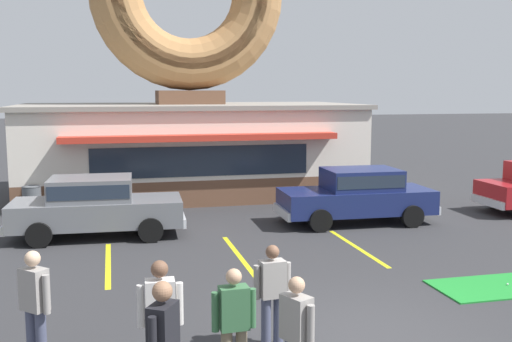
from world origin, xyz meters
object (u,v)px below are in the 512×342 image
object	(u,v)px
car_grey	(95,204)
trash_bin	(32,201)
pedestrian_blue_sweater_man	(272,291)
pedestrian_clipboard_woman	(161,317)
pedestrian_beanie_man	(296,332)
pedestrian_crossing_woman	(35,303)
car_navy	(358,194)
golf_ball	(508,284)
pedestrian_leather_jacket_man	(234,322)

from	to	relation	value
car_grey	trash_bin	xyz separation A→B (m)	(-1.95, 2.98, -0.37)
pedestrian_blue_sweater_man	trash_bin	size ratio (longest dim) A/B	1.62
pedestrian_clipboard_woman	pedestrian_beanie_man	xyz separation A→B (m)	(1.61, -0.74, -0.07)
car_grey	pedestrian_crossing_woman	world-z (taller)	pedestrian_crossing_woman
pedestrian_blue_sweater_man	trash_bin	distance (m)	11.69
pedestrian_blue_sweater_man	car_navy	bearing A→B (deg)	58.58
car_grey	pedestrian_clipboard_woman	size ratio (longest dim) A/B	2.72
car_grey	pedestrian_crossing_woman	bearing A→B (deg)	-94.92
golf_ball	pedestrian_blue_sweater_man	bearing A→B (deg)	-163.51
car_navy	golf_ball	bearing A→B (deg)	-84.33
pedestrian_blue_sweater_man	trash_bin	world-z (taller)	pedestrian_blue_sweater_man
car_navy	pedestrian_clipboard_woman	xyz separation A→B (m)	(-6.41, -8.52, 0.08)
golf_ball	pedestrian_clipboard_woman	size ratio (longest dim) A/B	0.02
golf_ball	pedestrian_leather_jacket_man	xyz separation A→B (m)	(-6.09, -2.64, 0.82)
car_navy	pedestrian_blue_sweater_man	size ratio (longest dim) A/B	2.93
pedestrian_beanie_man	trash_bin	world-z (taller)	pedestrian_beanie_man
pedestrian_crossing_woman	trash_bin	distance (m)	10.64
pedestrian_crossing_woman	pedestrian_beanie_man	bearing A→B (deg)	-28.18
pedestrian_leather_jacket_man	trash_bin	size ratio (longest dim) A/B	1.63
golf_ball	pedestrian_leather_jacket_man	bearing A→B (deg)	-156.55
pedestrian_leather_jacket_man	trash_bin	distance (m)	12.41
car_grey	pedestrian_clipboard_woman	distance (m)	8.65
pedestrian_beanie_man	car_navy	bearing A→B (deg)	62.59
golf_ball	car_grey	distance (m)	10.15
car_navy	pedestrian_leather_jacket_man	distance (m)	10.30
car_navy	pedestrian_leather_jacket_man	size ratio (longest dim) A/B	2.90
pedestrian_blue_sweater_man	pedestrian_beanie_man	world-z (taller)	pedestrian_beanie_man
golf_ball	pedestrian_blue_sweater_man	distance (m)	5.56
golf_ball	pedestrian_clipboard_woman	bearing A→B (deg)	-160.87
car_grey	trash_bin	world-z (taller)	car_grey
car_navy	pedestrian_clipboard_woman	bearing A→B (deg)	-126.97
car_navy	trash_bin	size ratio (longest dim) A/B	4.73
pedestrian_crossing_woman	pedestrian_clipboard_woman	bearing A→B (deg)	-31.48
golf_ball	pedestrian_clipboard_woman	distance (m)	7.48
golf_ball	car_grey	world-z (taller)	car_grey
car_navy	pedestrian_blue_sweater_man	world-z (taller)	car_navy
golf_ball	car_navy	bearing A→B (deg)	95.67
golf_ball	pedestrian_leather_jacket_man	world-z (taller)	pedestrian_leather_jacket_man
pedestrian_clipboard_woman	pedestrian_beanie_man	size ratio (longest dim) A/B	1.07
pedestrian_beanie_man	trash_bin	bearing A→B (deg)	110.39
pedestrian_blue_sweater_man	pedestrian_clipboard_woman	size ratio (longest dim) A/B	0.92
pedestrian_blue_sweater_man	pedestrian_clipboard_woman	xyz separation A→B (m)	(-1.74, -0.87, 0.08)
car_navy	trash_bin	world-z (taller)	car_navy
pedestrian_clipboard_woman	car_grey	bearing A→B (deg)	96.71
golf_ball	pedestrian_crossing_woman	distance (m)	8.84
pedestrian_blue_sweater_man	pedestrian_beanie_man	size ratio (longest dim) A/B	0.99
pedestrian_clipboard_woman	pedestrian_crossing_woman	xyz separation A→B (m)	(-1.66, 1.02, -0.02)
pedestrian_clipboard_woman	golf_ball	bearing A→B (deg)	19.13
car_grey	pedestrian_clipboard_woman	xyz separation A→B (m)	(1.01, -8.59, 0.08)
pedestrian_leather_jacket_man	trash_bin	xyz separation A→B (m)	(-3.89, 11.78, -0.38)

